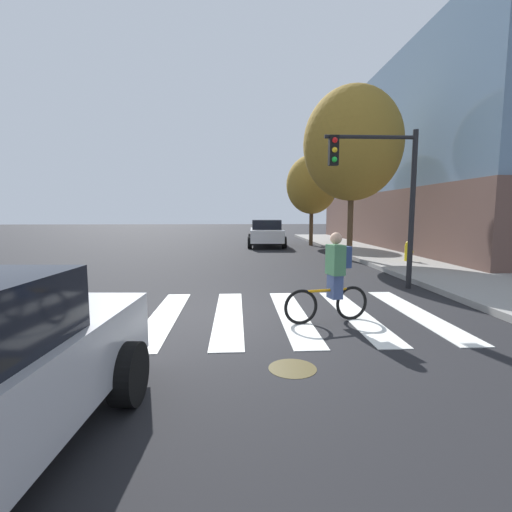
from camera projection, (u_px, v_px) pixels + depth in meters
The scene contains 10 objects.
ground_plane at pixel (217, 316), 7.35m from camera, with size 120.00×120.00×0.00m, color black.
crosswalk_stripes at pixel (229, 316), 7.36m from camera, with size 8.21×3.94×0.01m.
manhole_cover at pixel (292, 368), 4.87m from camera, with size 0.64×0.64×0.01m, color #473D1E.
sedan_mid at pixel (266, 233), 22.53m from camera, with size 2.39×4.80×1.63m.
cyclist at pixel (333, 278), 6.88m from camera, with size 1.68×0.47×1.69m.
traffic_light_near at pixel (383, 182), 9.68m from camera, with size 2.47×0.28×4.20m.
fire_hydrant at pixel (408, 251), 14.58m from camera, with size 0.33×0.22×0.78m.
street_tree_near at pixel (352, 144), 15.25m from camera, with size 4.06×4.06×7.22m.
street_tree_mid at pixel (312, 185), 22.79m from camera, with size 3.15×3.15×5.60m.
corner_building at pixel (510, 163), 22.07m from camera, with size 16.91×21.36×10.07m.
Camera 1 is at (0.39, -7.19, 2.05)m, focal length 25.86 mm.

